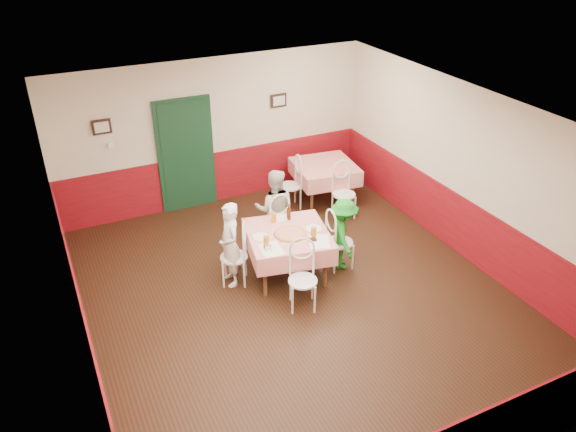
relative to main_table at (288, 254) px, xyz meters
name	(u,v)px	position (x,y,z in m)	size (l,w,h in m)	color
floor	(298,296)	(-0.12, -0.59, -0.38)	(7.00, 7.00, 0.00)	black
ceiling	(300,118)	(-0.12, -0.59, 2.42)	(7.00, 7.00, 0.00)	white
back_wall	(215,133)	(-0.12, 2.91, 1.02)	(6.00, 0.10, 2.80)	beige
front_wall	(475,388)	(-0.12, -4.09, 1.02)	(6.00, 0.10, 2.80)	beige
left_wall	(71,269)	(-3.12, -0.59, 1.02)	(0.10, 7.00, 2.80)	beige
right_wall	(468,175)	(2.88, -0.59, 1.02)	(0.10, 7.00, 2.80)	beige
wainscot_back	(218,176)	(-0.12, 2.89, 0.12)	(6.00, 0.03, 1.00)	maroon
wainscot_left	(86,327)	(-3.11, -0.59, 0.12)	(0.03, 7.00, 1.00)	maroon
wainscot_right	(459,224)	(2.86, -0.59, 0.12)	(0.03, 7.00, 1.00)	maroon
door	(186,156)	(-0.72, 2.86, 0.68)	(0.96, 0.06, 2.10)	black
picture_left	(102,127)	(-2.12, 2.86, 1.48)	(0.32, 0.03, 0.26)	black
picture_right	(279,101)	(1.18, 2.86, 1.48)	(0.32, 0.03, 0.26)	black
thermostat	(111,145)	(-2.02, 2.86, 1.12)	(0.10, 0.03, 0.10)	white
main_table	(288,254)	(0.00, 0.00, 0.00)	(1.22, 1.22, 0.77)	red
second_table	(324,182)	(1.75, 1.99, 0.00)	(1.12, 1.12, 0.77)	red
chair_left	(234,257)	(-0.83, 0.17, 0.08)	(0.42, 0.42, 0.90)	white
chair_right	(340,242)	(0.83, -0.17, 0.08)	(0.42, 0.42, 0.90)	white
chair_far	(275,223)	(0.17, 0.83, 0.08)	(0.42, 0.42, 0.90)	white
chair_near	(303,281)	(-0.17, -0.83, 0.08)	(0.42, 0.42, 0.90)	white
chair_second_a	(290,186)	(1.00, 1.99, 0.08)	(0.42, 0.42, 0.90)	white
chair_second_b	(344,195)	(1.75, 1.24, 0.08)	(0.42, 0.42, 0.90)	white
pizza	(290,233)	(0.01, -0.06, 0.40)	(0.48, 0.48, 0.03)	#B74723
plate_left	(261,237)	(-0.43, 0.05, 0.39)	(0.25, 0.25, 0.01)	white
plate_right	(313,228)	(0.40, -0.07, 0.39)	(0.25, 0.25, 0.01)	white
plate_far	(280,218)	(0.08, 0.44, 0.39)	(0.25, 0.25, 0.01)	white
glass_a	(266,241)	(-0.44, -0.19, 0.46)	(0.08, 0.08, 0.15)	#BF7219
glass_b	(314,232)	(0.30, -0.26, 0.46)	(0.08, 0.08, 0.15)	#BF7219
glass_c	(274,218)	(-0.06, 0.40, 0.46)	(0.08, 0.08, 0.14)	#BF7219
beer_bottle	(289,213)	(0.19, 0.36, 0.50)	(0.06, 0.06, 0.24)	#381C0A
shaker_a	(266,249)	(-0.51, -0.34, 0.43)	(0.04, 0.04, 0.09)	silver
shaker_b	(271,248)	(-0.45, -0.36, 0.43)	(0.04, 0.04, 0.09)	silver
shaker_c	(265,246)	(-0.50, -0.25, 0.43)	(0.04, 0.04, 0.09)	#B23319
menu_left	(271,249)	(-0.43, -0.32, 0.39)	(0.30, 0.40, 0.00)	white
menu_right	(319,241)	(0.31, -0.44, 0.39)	(0.30, 0.40, 0.00)	white
wallet	(313,240)	(0.24, -0.36, 0.40)	(0.11, 0.09, 0.02)	black
diner_left	(230,245)	(-0.88, 0.18, 0.31)	(0.50, 0.33, 1.36)	gray
diner_far	(275,209)	(0.18, 0.88, 0.32)	(0.68, 0.53, 1.40)	gray
diner_right	(343,234)	(0.88, -0.18, 0.22)	(0.77, 0.44, 1.19)	gray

